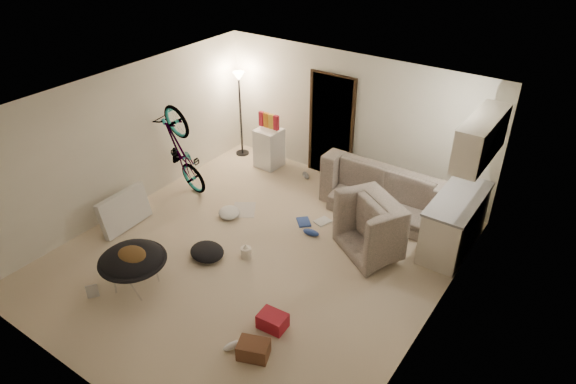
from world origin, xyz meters
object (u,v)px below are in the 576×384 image
Objects in this scene: juicer at (246,252)px; bicycle at (183,169)px; sofa at (389,192)px; tv_box at (124,210)px; armchair at (389,229)px; saucer_chair at (134,265)px; mini_fridge at (269,148)px; floor_lamp at (240,96)px; drink_case_b at (273,321)px; drink_case_a at (254,350)px; kitchen_counter at (454,223)px.

bicycle is at bearing 157.75° from juicer.
sofa is 4.58m from tv_box.
sofa is 3.80m from bicycle.
armchair reaches higher than saucer_chair.
floor_lamp is at bearing 176.60° from mini_fridge.
armchair is 2.50m from drink_case_b.
drink_case_b is (2.07, 0.49, -0.30)m from saucer_chair.
floor_lamp is at bearing 129.96° from juicer.
saucer_chair is 2.18m from drink_case_a.
bicycle is 1.92× the size of tv_box.
juicer is at bearing 59.40° from saucer_chair.
floor_lamp reaches higher than tv_box.
floor_lamp reaches higher than saucer_chair.
bicycle is 1.41m from tv_box.
kitchen_counter reaches higher than mini_fridge.
bicycle is at bearing 147.55° from drink_case_b.
tv_box is at bearing -167.19° from juicer.
kitchen_counter is 3.30m from juicer.
mini_fridge is 3.06m from juicer.
armchair is (-0.83, -0.61, -0.08)m from kitchen_counter.
sofa is 2.42× the size of tv_box.
drink_case_b is 1.55m from juicer.
tv_box is at bearing -171.07° from bicycle.
bicycle reaches higher than mini_fridge.
juicer is at bearing 137.81° from drink_case_b.
floor_lamp is 4.95m from kitchen_counter.
floor_lamp reaches higher than drink_case_b.
saucer_chair is at bearing 81.48° from armchair.
sofa is at bearing -3.25° from floor_lamp.
bicycle is at bearing -165.82° from kitchen_counter.
tv_box reaches higher than juicer.
armchair reaches higher than tv_box.
saucer_chair is (-3.39, -3.54, -0.04)m from kitchen_counter.
armchair is at bearing 24.59° from tv_box.
armchair is (0.48, -1.06, 0.02)m from sofa.
floor_lamp is 3.78m from juicer.
armchair is at bearing 41.03° from juicer.
tv_box is 2.62× the size of drink_case_b.
mini_fridge is 3.32× the size of juicer.
sofa is 2.42× the size of saucer_chair.
kitchen_counter is 4.90m from saucer_chair.
floor_lamp is 5.25m from drink_case_b.
tv_box is (-4.73, -2.60, -0.12)m from kitchen_counter.
saucer_chair is (0.65, -4.09, 0.00)m from mini_fridge.
drink_case_a is (0.09, -4.03, -0.23)m from sofa.
bicycle is at bearing 119.77° from saucer_chair.
kitchen_counter is 3.93× the size of drink_case_a.
mini_fridge reaches higher than drink_case_a.
armchair is 0.59× the size of bicycle.
kitchen_counter is at bearing -110.82° from armchair.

